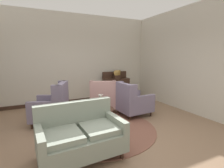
% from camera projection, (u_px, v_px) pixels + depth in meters
% --- Properties ---
extents(ground, '(8.58, 8.58, 0.00)m').
position_uv_depth(ground, '(106.00, 134.00, 3.86)').
color(ground, '#896B51').
extents(wall_back, '(6.23, 0.08, 3.31)m').
position_uv_depth(wall_back, '(73.00, 59.00, 6.33)').
color(wall_back, beige).
rests_on(wall_back, ground).
extents(wall_right, '(0.08, 4.29, 3.31)m').
position_uv_depth(wall_right, '(177.00, 59.00, 5.70)').
color(wall_right, beige).
rests_on(wall_right, ground).
extents(baseboard_back, '(6.07, 0.03, 0.12)m').
position_uv_depth(baseboard_back, '(75.00, 101.00, 6.54)').
color(baseboard_back, '#382319').
rests_on(baseboard_back, ground).
extents(area_rug, '(2.66, 2.66, 0.01)m').
position_uv_depth(area_rug, '(101.00, 129.00, 4.13)').
color(area_rug, brown).
rests_on(area_rug, ground).
extents(coffee_table, '(0.80, 0.80, 0.44)m').
position_uv_depth(coffee_table, '(98.00, 112.00, 4.31)').
color(coffee_table, '#382319').
rests_on(coffee_table, ground).
extents(porcelain_vase, '(0.14, 0.14, 0.37)m').
position_uv_depth(porcelain_vase, '(100.00, 103.00, 4.26)').
color(porcelain_vase, beige).
rests_on(porcelain_vase, coffee_table).
extents(settee, '(1.46, 0.91, 0.94)m').
position_uv_depth(settee, '(80.00, 135.00, 2.92)').
color(settee, gray).
rests_on(settee, ground).
extents(armchair_near_sideboard, '(0.95, 0.85, 1.01)m').
position_uv_depth(armchair_near_sideboard, '(132.00, 102.00, 5.02)').
color(armchair_near_sideboard, slate).
rests_on(armchair_near_sideboard, ground).
extents(armchair_far_left, '(1.03, 1.03, 1.02)m').
position_uv_depth(armchair_far_left, '(103.00, 98.00, 5.41)').
color(armchair_far_left, tan).
rests_on(armchair_far_left, ground).
extents(armchair_beside_settee, '(1.10, 1.08, 1.09)m').
position_uv_depth(armchair_beside_settee, '(53.00, 107.00, 4.43)').
color(armchair_beside_settee, slate).
rests_on(armchair_beside_settee, ground).
extents(side_table, '(0.49, 0.49, 0.71)m').
position_uv_depth(side_table, '(130.00, 97.00, 5.61)').
color(side_table, '#382319').
rests_on(side_table, ground).
extents(sideboard, '(1.09, 0.35, 1.13)m').
position_uv_depth(sideboard, '(116.00, 87.00, 6.95)').
color(sideboard, '#382319').
rests_on(sideboard, ground).
extents(gramophone, '(0.37, 0.45, 0.49)m').
position_uv_depth(gramophone, '(118.00, 73.00, 6.80)').
color(gramophone, '#382319').
rests_on(gramophone, sideboard).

